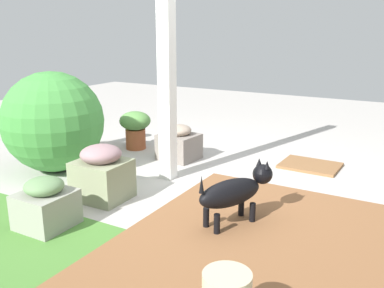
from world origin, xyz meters
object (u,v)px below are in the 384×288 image
object	(u,v)px
porch_pillar	(166,51)
stone_planter_mid	(102,173)
round_shrub	(53,122)
stone_planter_nearest	(179,144)
dog	(235,191)
terracotta_pot_tall	(86,128)
terracotta_pot_broad	(135,126)
doormat	(310,165)
stone_planter_far	(46,204)

from	to	relation	value
porch_pillar	stone_planter_mid	xyz separation A→B (m)	(0.21, 0.73, -1.01)
porch_pillar	round_shrub	size ratio (longest dim) A/B	2.39
stone_planter_nearest	dog	world-z (taller)	dog
terracotta_pot_tall	terracotta_pot_broad	bearing A→B (deg)	-152.81
porch_pillar	doormat	world-z (taller)	porch_pillar
round_shrub	doormat	bearing A→B (deg)	-148.29
dog	porch_pillar	bearing A→B (deg)	-32.03
round_shrub	dog	bearing A→B (deg)	173.41
stone_planter_mid	doormat	distance (m)	2.25
porch_pillar	round_shrub	world-z (taller)	porch_pillar
stone_planter_far	round_shrub	distance (m)	1.41
stone_planter_far	terracotta_pot_broad	distance (m)	2.18
stone_planter_far	stone_planter_nearest	bearing A→B (deg)	-89.30
terracotta_pot_broad	dog	bearing A→B (deg)	145.66
terracotta_pot_broad	round_shrub	bearing A→B (deg)	77.83
round_shrub	terracotta_pot_broad	world-z (taller)	round_shrub
stone_planter_nearest	dog	size ratio (longest dim) A/B	0.67
stone_planter_mid	dog	world-z (taller)	stone_planter_mid
stone_planter_nearest	stone_planter_far	bearing A→B (deg)	90.70
terracotta_pot_tall	dog	bearing A→B (deg)	157.38
stone_planter_mid	terracotta_pot_broad	size ratio (longest dim) A/B	1.04
terracotta_pot_tall	stone_planter_mid	bearing A→B (deg)	138.12
stone_planter_mid	doormat	world-z (taller)	stone_planter_mid
stone_planter_nearest	terracotta_pot_broad	size ratio (longest dim) A/B	0.95
doormat	round_shrub	bearing A→B (deg)	31.71
stone_planter_mid	doormat	bearing A→B (deg)	-127.35
stone_planter_nearest	terracotta_pot_broad	bearing A→B (deg)	-8.46
dog	round_shrub	bearing A→B (deg)	-6.59
dog	stone_planter_mid	bearing A→B (deg)	4.93
stone_planter_nearest	stone_planter_far	world-z (taller)	stone_planter_nearest
stone_planter_mid	terracotta_pot_tall	distance (m)	1.71
stone_planter_nearest	stone_planter_mid	xyz separation A→B (m)	(-0.03, 1.32, 0.05)
stone_planter_mid	terracotta_pot_broad	xyz separation A→B (m)	(0.72, -1.43, 0.05)
stone_planter_mid	stone_planter_far	bearing A→B (deg)	89.88
doormat	stone_planter_far	bearing A→B (deg)	60.52
stone_planter_mid	round_shrub	world-z (taller)	round_shrub
dog	doormat	distance (m)	1.70
terracotta_pot_broad	dog	size ratio (longest dim) A/B	0.71
round_shrub	terracotta_pot_tall	distance (m)	0.89
stone_planter_nearest	terracotta_pot_tall	world-z (taller)	terracotta_pot_tall
stone_planter_mid	doormat	size ratio (longest dim) A/B	0.81
dog	stone_planter_nearest	bearing A→B (deg)	-44.49
porch_pillar	stone_planter_nearest	xyz separation A→B (m)	(0.23, -0.59, -1.06)
terracotta_pot_tall	dog	size ratio (longest dim) A/B	1.06
porch_pillar	terracotta_pot_broad	distance (m)	1.50
round_shrub	terracotta_pot_broad	xyz separation A→B (m)	(-0.23, -1.07, -0.24)
stone_planter_far	dog	world-z (taller)	dog
porch_pillar	stone_planter_far	xyz separation A→B (m)	(0.21, 1.36, -1.06)
stone_planter_nearest	round_shrub	distance (m)	1.38
stone_planter_nearest	porch_pillar	bearing A→B (deg)	111.72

